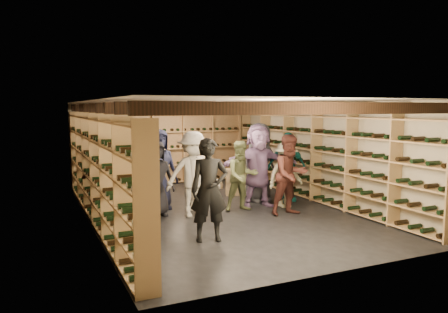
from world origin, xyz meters
TOP-DOWN VIEW (x-y plane):
  - ground at (0.00, 0.00)m, footprint 8.00×8.00m
  - walls at (0.00, 0.00)m, footprint 5.52×8.02m
  - ceiling at (0.00, 0.00)m, footprint 5.50×8.00m
  - ceiling_joists at (0.00, 0.00)m, footprint 5.40×7.12m
  - wine_rack_left at (-2.57, 0.00)m, footprint 0.32×7.50m
  - wine_rack_right at (2.57, 0.00)m, footprint 0.32×7.50m
  - wine_rack_back at (0.00, 3.83)m, footprint 4.70×0.30m
  - crate_stack_left at (0.10, 1.52)m, footprint 0.57×0.46m
  - crate_stack_right at (1.11, 1.44)m, footprint 0.58×0.48m
  - crate_loose at (0.94, 2.61)m, footprint 0.55×0.42m
  - person_0 at (-1.39, 0.15)m, footprint 0.81×0.55m
  - person_1 at (-1.03, -1.93)m, footprint 0.72×0.56m
  - person_2 at (0.46, -0.19)m, footprint 0.80×0.65m
  - person_3 at (1.54, -0.27)m, footprint 1.04×0.71m
  - person_4 at (1.91, 0.27)m, footprint 1.03×0.53m
  - person_5 at (-2.10, 0.86)m, footprint 1.43×0.54m
  - person_6 at (-1.17, 0.72)m, footprint 0.95×0.68m
  - person_7 at (-0.40, 0.26)m, footprint 0.65×0.54m
  - person_8 at (1.23, -0.95)m, footprint 0.85×0.67m
  - person_9 at (-0.68, -0.21)m, footprint 1.23×0.81m
  - person_11 at (0.97, 0.00)m, footprint 1.82×0.80m
  - person_12 at (1.29, 0.52)m, footprint 1.04×0.79m

SIDE VIEW (x-z plane):
  - ground at x=0.00m, z-range 0.00..0.00m
  - crate_loose at x=0.94m, z-range 0.00..0.17m
  - crate_stack_left at x=0.10m, z-range 0.00..0.51m
  - crate_stack_right at x=1.11m, z-range 0.00..0.68m
  - person_3 at x=1.54m, z-range 0.00..1.49m
  - person_5 at x=-2.10m, z-range 0.00..1.52m
  - person_7 at x=-0.40m, z-range 0.00..1.52m
  - person_2 at x=0.46m, z-range 0.00..1.55m
  - person_0 at x=-1.39m, z-range 0.00..1.60m
  - person_4 at x=1.91m, z-range 0.00..1.68m
  - person_8 at x=1.23m, z-range 0.00..1.71m
  - person_1 at x=-1.03m, z-range 0.00..1.76m
  - person_9 at x=-0.68m, z-range 0.00..1.78m
  - person_6 at x=-1.17m, z-range 0.00..1.81m
  - person_11 at x=0.97m, z-range 0.00..1.90m
  - person_12 at x=1.29m, z-range 0.00..1.91m
  - wine_rack_back at x=0.00m, z-range 0.00..2.15m
  - wine_rack_left at x=-2.57m, z-range 0.00..2.15m
  - wine_rack_right at x=2.57m, z-range 0.00..2.15m
  - walls at x=0.00m, z-range 0.00..2.40m
  - ceiling_joists at x=0.00m, z-range 2.17..2.35m
  - ceiling at x=0.00m, z-range 2.40..2.40m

